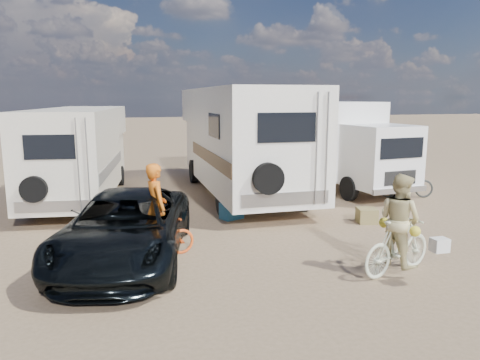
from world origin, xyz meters
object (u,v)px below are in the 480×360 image
object	(u,v)px
rv_main	(241,142)
rider_woman	(399,229)
cooler	(231,211)
crate	(367,216)
dark_suv	(125,228)
bike_woman	(398,246)
rv_left	(81,154)
box_truck	(341,146)
rider_man	(156,215)
bike_parked	(406,184)
bike_man	(157,238)

from	to	relation	value
rv_main	rider_woman	size ratio (longest dim) A/B	4.98
cooler	crate	size ratio (longest dim) A/B	1.16
dark_suv	bike_woman	size ratio (longest dim) A/B	2.79
rv_left	crate	size ratio (longest dim) A/B	15.38
bike_woman	rider_woman	bearing A→B (deg)	-0.00
box_truck	dark_suv	xyz separation A→B (m)	(-7.81, -5.85, -0.88)
crate	rider_man	bearing A→B (deg)	-166.94
rider_man	cooler	distance (m)	3.53
dark_suv	rv_main	bearing A→B (deg)	67.54
rv_main	box_truck	size ratio (longest dim) A/B	1.37
box_truck	crate	bearing A→B (deg)	-115.24
rider_woman	bike_parked	bearing A→B (deg)	-54.48
bike_parked	cooler	xyz separation A→B (m)	(-6.32, -1.15, -0.24)
box_truck	rider_man	size ratio (longest dim) A/B	3.47
bike_man	bike_woman	size ratio (longest dim) A/B	0.90
rider_man	cooler	size ratio (longest dim) A/B	3.21
rv_main	box_truck	xyz separation A→B (m)	(3.84, 0.14, -0.23)
rv_main	dark_suv	xyz separation A→B (m)	(-3.97, -5.71, -1.11)
bike_man	rider_woman	world-z (taller)	rider_woman
bike_man	crate	world-z (taller)	bike_man
dark_suv	box_truck	bearing A→B (deg)	49.18
rv_main	bike_man	world-z (taller)	rv_main
rider_man	rider_woman	size ratio (longest dim) A/B	1.04
box_truck	rider_man	distance (m)	9.28
cooler	rider_woman	bearing A→B (deg)	-89.28
cooler	crate	distance (m)	3.67
dark_suv	rider_man	size ratio (longest dim) A/B	2.75
rider_man	bike_parked	world-z (taller)	rider_man
bike_man	bike_woman	bearing A→B (deg)	-128.74
box_truck	rider_man	bearing A→B (deg)	-147.62
rv_main	crate	world-z (taller)	rv_main
rider_man	bike_parked	size ratio (longest dim) A/B	1.02
rv_main	cooler	bearing A→B (deg)	-109.70
rv_main	rider_man	distance (m)	6.67
rv_left	bike_parked	bearing A→B (deg)	-7.64
bike_man	bike_parked	world-z (taller)	bike_parked
rider_man	bike_man	bearing A→B (deg)	-0.00
dark_suv	cooler	bearing A→B (deg)	54.98
rv_main	rv_left	distance (m)	5.32
rv_main	rv_left	world-z (taller)	rv_main
box_truck	bike_parked	bearing A→B (deg)	-62.92
rv_main	cooler	world-z (taller)	rv_main
box_truck	bike_parked	size ratio (longest dim) A/B	3.54
box_truck	dark_suv	bearing A→B (deg)	-149.93
rv_left	bike_parked	world-z (taller)	rv_left
bike_woman	box_truck	bearing A→B (deg)	-38.35
rv_main	rider_woman	world-z (taller)	rv_main
rider_woman	crate	size ratio (longest dim) A/B	3.58
dark_suv	bike_man	bearing A→B (deg)	13.17
rv_main	bike_parked	world-z (taller)	rv_main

